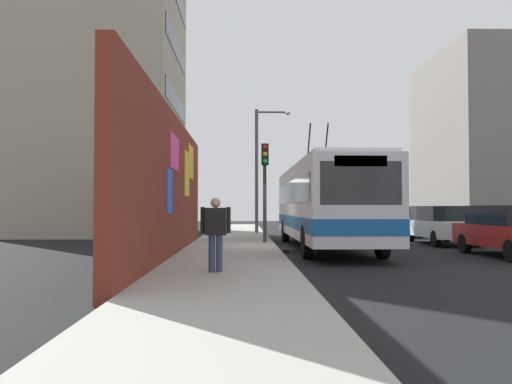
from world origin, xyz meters
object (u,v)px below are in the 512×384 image
object	(u,v)px
parked_car_red	(511,230)
traffic_light	(265,175)
city_bus	(324,202)
pedestrian_near_wall	(216,229)
parked_car_silver	(396,220)
street_lamp	(261,161)
parked_car_white	(441,224)

from	to	relation	value
parked_car_red	traffic_light	bearing A→B (deg)	57.79
city_bus	pedestrian_near_wall	distance (m)	8.93
pedestrian_near_wall	traffic_light	world-z (taller)	traffic_light
city_bus	traffic_light	bearing A→B (deg)	61.77
parked_car_silver	pedestrian_near_wall	bearing A→B (deg)	152.11
street_lamp	parked_car_silver	bearing A→B (deg)	-95.79
pedestrian_near_wall	street_lamp	xyz separation A→B (m)	(17.36, -1.57, 2.99)
city_bus	parked_car_silver	distance (m)	10.00
city_bus	street_lamp	bearing A→B (deg)	12.42
parked_car_silver	street_lamp	size ratio (longest dim) A/B	0.68
parked_car_red	traffic_light	world-z (taller)	traffic_light
parked_car_red	pedestrian_near_wall	size ratio (longest dim) A/B	2.94
pedestrian_near_wall	parked_car_red	bearing A→B (deg)	-62.08
street_lamp	parked_car_white	bearing A→B (deg)	-134.41
parked_car_white	street_lamp	world-z (taller)	street_lamp
city_bus	traffic_light	size ratio (longest dim) A/B	3.09
traffic_light	parked_car_silver	bearing A→B (deg)	-45.05
pedestrian_near_wall	traffic_light	xyz separation A→B (m)	(9.29, -1.45, 1.72)
parked_car_silver	traffic_light	world-z (taller)	traffic_light
pedestrian_near_wall	street_lamp	size ratio (longest dim) A/B	0.23
pedestrian_near_wall	traffic_light	distance (m)	9.56
parked_car_red	street_lamp	world-z (taller)	street_lamp
parked_car_red	traffic_light	size ratio (longest dim) A/B	1.19
parked_car_white	city_bus	bearing A→B (deg)	112.37
parked_car_red	parked_car_silver	xyz separation A→B (m)	(11.97, 0.00, 0.00)
city_bus	parked_car_red	world-z (taller)	city_bus
city_bus	parked_car_white	distance (m)	5.69
street_lamp	pedestrian_near_wall	bearing A→B (deg)	174.83
city_bus	street_lamp	size ratio (longest dim) A/B	1.78
parked_car_white	parked_car_silver	xyz separation A→B (m)	(6.35, -0.00, 0.00)
parked_car_silver	traffic_light	bearing A→B (deg)	134.95
city_bus	pedestrian_near_wall	world-z (taller)	city_bus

